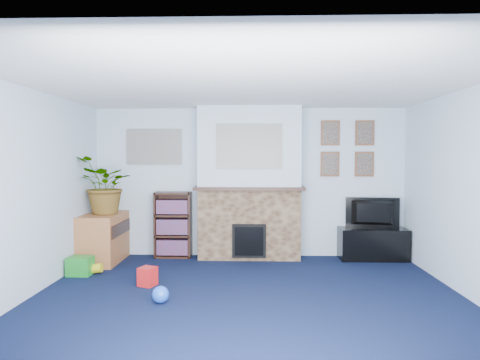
{
  "coord_description": "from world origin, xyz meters",
  "views": [
    {
      "loc": [
        0.05,
        -4.7,
        1.6
      ],
      "look_at": [
        -0.11,
        0.95,
        1.31
      ],
      "focal_mm": 32.0,
      "sensor_mm": 36.0,
      "label": 1
    }
  ],
  "objects_px": {
    "tv_stand": "(373,245)",
    "television": "(373,213)",
    "bookshelf": "(173,226)",
    "sideboard": "(103,239)"
  },
  "relations": [
    {
      "from": "tv_stand",
      "to": "television",
      "type": "height_order",
      "value": "television"
    },
    {
      "from": "television",
      "to": "bookshelf",
      "type": "distance_m",
      "value": 3.18
    },
    {
      "from": "tv_stand",
      "to": "bookshelf",
      "type": "xyz_separation_m",
      "value": [
        -3.17,
        0.08,
        0.28
      ]
    },
    {
      "from": "tv_stand",
      "to": "television",
      "type": "relative_size",
      "value": 1.25
    },
    {
      "from": "television",
      "to": "sideboard",
      "type": "relative_size",
      "value": 0.87
    },
    {
      "from": "television",
      "to": "bookshelf",
      "type": "relative_size",
      "value": 0.79
    },
    {
      "from": "tv_stand",
      "to": "bookshelf",
      "type": "distance_m",
      "value": 3.19
    },
    {
      "from": "tv_stand",
      "to": "bookshelf",
      "type": "relative_size",
      "value": 0.99
    },
    {
      "from": "tv_stand",
      "to": "sideboard",
      "type": "xyz_separation_m",
      "value": [
        -4.19,
        -0.28,
        0.12
      ]
    },
    {
      "from": "bookshelf",
      "to": "sideboard",
      "type": "bearing_deg",
      "value": -160.66
    }
  ]
}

